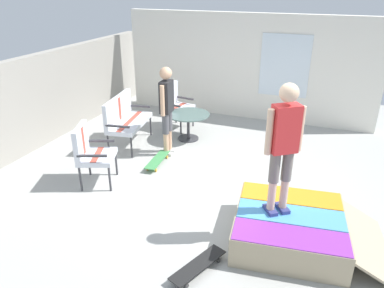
% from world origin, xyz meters
% --- Properties ---
extents(ground_plane, '(12.00, 12.00, 0.10)m').
position_xyz_m(ground_plane, '(0.00, 0.00, -0.05)').
color(ground_plane, '#A8A8A3').
extents(back_wall_cinderblock, '(9.00, 0.20, 1.81)m').
position_xyz_m(back_wall_cinderblock, '(0.00, 4.00, 0.91)').
color(back_wall_cinderblock, '#9E998E').
rests_on(back_wall_cinderblock, ground_plane).
extents(house_facade, '(0.23, 6.00, 2.46)m').
position_xyz_m(house_facade, '(3.80, 0.49, 1.23)').
color(house_facade, white).
rests_on(house_facade, ground_plane).
extents(skate_ramp, '(1.58, 2.07, 0.41)m').
position_xyz_m(skate_ramp, '(-0.72, -1.25, 0.21)').
color(skate_ramp, tan).
rests_on(skate_ramp, ground_plane).
extents(patio_bench, '(1.32, 0.74, 1.02)m').
position_xyz_m(patio_bench, '(1.20, 2.35, 0.62)').
color(patio_bench, '#38383D').
rests_on(patio_bench, ground_plane).
extents(patio_chair_near_house, '(0.70, 0.64, 1.02)m').
position_xyz_m(patio_chair_near_house, '(2.46, 1.81, 0.61)').
color(patio_chair_near_house, '#38383D').
rests_on(patio_chair_near_house, ground_plane).
extents(patio_chair_by_wall, '(0.78, 0.74, 1.02)m').
position_xyz_m(patio_chair_by_wall, '(-0.38, 2.05, 0.61)').
color(patio_chair_by_wall, '#38383D').
rests_on(patio_chair_by_wall, ground_plane).
extents(patio_table, '(0.90, 0.90, 0.57)m').
position_xyz_m(patio_table, '(1.92, 1.24, 0.40)').
color(patio_table, '#38383D').
rests_on(patio_table, ground_plane).
extents(person_watching, '(0.48, 0.26, 1.71)m').
position_xyz_m(person_watching, '(1.13, 1.36, 1.00)').
color(person_watching, silver).
rests_on(person_watching, ground_plane).
extents(person_skater, '(0.36, 0.40, 1.68)m').
position_xyz_m(person_skater, '(-0.72, -1.04, 1.39)').
color(person_skater, navy).
rests_on(person_skater, skate_ramp).
extents(skateboard_by_bench, '(0.81, 0.26, 0.10)m').
position_xyz_m(skateboard_by_bench, '(0.62, 1.34, 0.08)').
color(skateboard_by_bench, '#3F8C4C').
rests_on(skateboard_by_bench, ground_plane).
extents(skateboard_spare, '(0.82, 0.49, 0.10)m').
position_xyz_m(skateboard_spare, '(-1.68, -0.33, 0.08)').
color(skateboard_spare, black).
rests_on(skateboard_spare, ground_plane).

